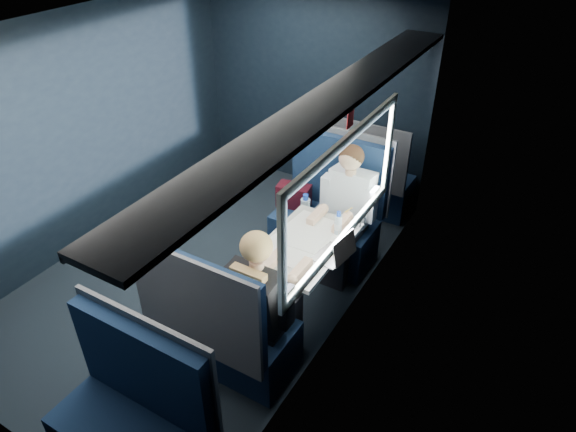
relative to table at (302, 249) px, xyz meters
The scene contains 13 objects.
ground 1.23m from the table, behind, with size 2.80×4.20×0.01m, color black.
room_shell 1.30m from the table, behind, with size 3.00×4.40×2.40m.
table is the anchor object (origin of this frame).
seat_bay_near 0.93m from the table, 102.79° to the left, with size 1.08×0.62×1.26m.
seat_bay_far 0.93m from the table, 101.78° to the right, with size 1.04×0.62×1.26m.
seat_row_front 1.82m from the table, 95.80° to the left, with size 1.04×0.51×1.16m.
seat_row_back 1.82m from the table, 95.80° to the right, with size 1.04×0.51×1.16m.
man 0.70m from the table, 84.48° to the left, with size 0.53×0.56×1.32m.
woman 0.71m from the table, 84.55° to the right, with size 0.53×0.56×1.32m.
papers 0.09m from the table, 73.35° to the left, with size 0.51×0.74×0.01m, color white.
laptop 0.37m from the table, ahead, with size 0.26×0.32×0.22m.
bottle_small 0.37m from the table, 51.77° to the left, with size 0.06×0.06×0.22m.
cup 0.54m from the table, 55.89° to the left, with size 0.07×0.07×0.09m, color white.
Camera 1 is at (2.65, -2.98, 3.24)m, focal length 32.00 mm.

